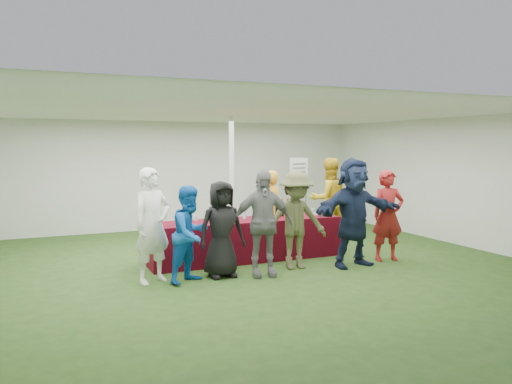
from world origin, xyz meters
name	(u,v)px	position (x,y,z in m)	size (l,w,h in m)	color
ground	(230,262)	(0.00, 0.00, 0.00)	(60.00, 60.00, 0.00)	#284719
tent	(232,182)	(0.50, 1.20, 1.35)	(10.00, 10.00, 10.00)	white
serving_table	(246,240)	(0.33, 0.02, 0.38)	(3.60, 0.80, 0.75)	#580812
wine_bottles	(276,210)	(1.01, 0.16, 0.87)	(0.81, 0.13, 0.32)	black
wine_glasses	(229,217)	(-0.10, -0.24, 0.86)	(2.70, 0.11, 0.16)	silver
water_bottle	(245,213)	(0.33, 0.10, 0.85)	(0.07, 0.07, 0.23)	silver
bar_towel	(320,214)	(1.94, 0.07, 0.77)	(0.25, 0.18, 0.03)	white
dump_bucket	(325,212)	(1.87, -0.20, 0.84)	(0.24, 0.24, 0.18)	slate
wine_list_sign	(299,177)	(2.77, 2.49, 1.32)	(0.50, 0.03, 1.80)	slate
staff_pourer	(270,210)	(1.14, 0.73, 0.80)	(0.58, 0.38, 1.60)	gold
staff_back	(329,199)	(2.76, 1.07, 0.92)	(0.89, 0.69, 1.83)	gold
customer_0	(152,225)	(-1.57, -0.81, 0.89)	(0.65, 0.42, 1.77)	white
customer_1	(191,234)	(-1.03, -1.02, 0.75)	(0.73, 0.57, 1.50)	#1057B2
customer_2	(221,229)	(-0.49, -0.92, 0.77)	(0.76, 0.49, 1.55)	black
customer_3	(262,223)	(0.13, -1.13, 0.86)	(1.01, 0.42, 1.72)	slate
customer_4	(296,220)	(0.86, -0.92, 0.83)	(1.08, 0.62, 1.66)	#4F512E
customer_5	(353,212)	(1.85, -1.18, 0.95)	(1.76, 0.56, 1.90)	#151F38
customer_6	(388,216)	(2.68, -1.07, 0.83)	(0.61, 0.40, 1.66)	maroon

